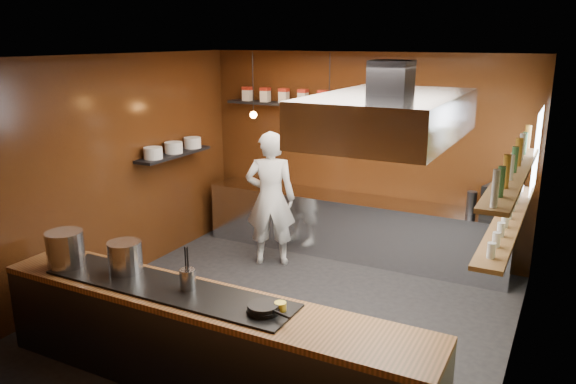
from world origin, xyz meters
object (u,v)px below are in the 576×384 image
Objects in this scene: espresso_machine at (503,202)px; chef at (271,199)px; stockpot_large at (65,249)px; stockpot_small at (125,257)px; extractor_hood at (389,116)px.

chef is (-3.03, -0.79, -0.15)m from espresso_machine.
stockpot_large is at bearing 52.70° from chef.
stockpot_small is at bearing 64.74° from chef.
stockpot_small is 2.87m from chef.
stockpot_large is at bearing -156.66° from extractor_hood.
extractor_hood is at bearing 117.65° from chef.
extractor_hood is at bearing 23.34° from stockpot_large.
stockpot_large is 0.85× the size of espresso_machine.
extractor_hood is 3.48m from stockpot_large.
extractor_hood reaches higher than chef.
espresso_machine is at bearing 72.57° from extractor_hood.
espresso_machine is 0.23× the size of chef.
chef is at bearing 76.88° from stockpot_large.
espresso_machine is 3.14m from chef.
chef reaches higher than espresso_machine.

